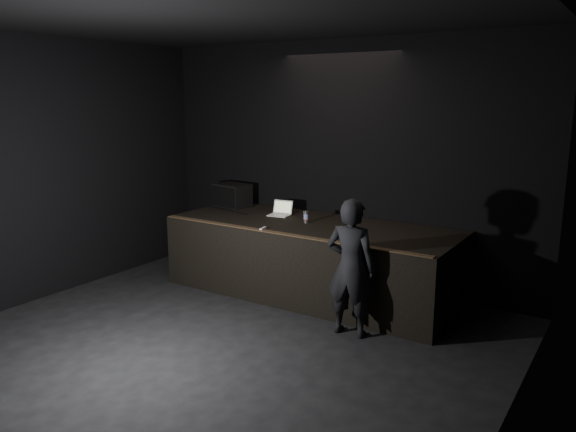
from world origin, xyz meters
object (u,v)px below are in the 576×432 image
(laptop, at_px, (281,211))
(person, at_px, (351,268))
(stage_monitor, at_px, (232,195))
(beer_can, at_px, (306,217))
(stage_riser, at_px, (311,259))

(laptop, height_order, person, person)
(stage_monitor, height_order, laptop, stage_monitor)
(stage_monitor, bearing_deg, laptop, 0.99)
(beer_can, bearing_deg, stage_monitor, 167.39)
(person, bearing_deg, laptop, -39.02)
(stage_riser, bearing_deg, stage_monitor, 168.17)
(stage_riser, relative_size, stage_monitor, 6.78)
(stage_monitor, distance_m, beer_can, 1.63)
(stage_riser, relative_size, person, 2.49)
(laptop, relative_size, beer_can, 1.98)
(stage_riser, height_order, beer_can, beer_can)
(beer_can, bearing_deg, person, -39.00)
(stage_monitor, distance_m, laptop, 1.02)
(stage_monitor, bearing_deg, stage_riser, -4.20)
(stage_riser, relative_size, beer_can, 23.75)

